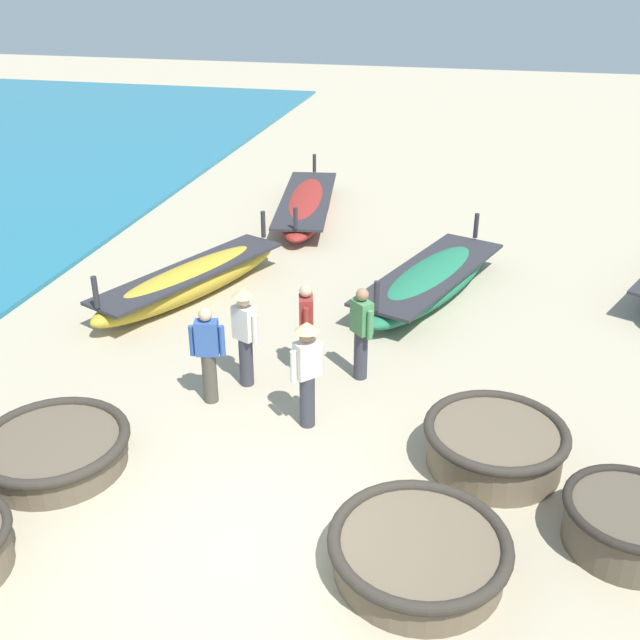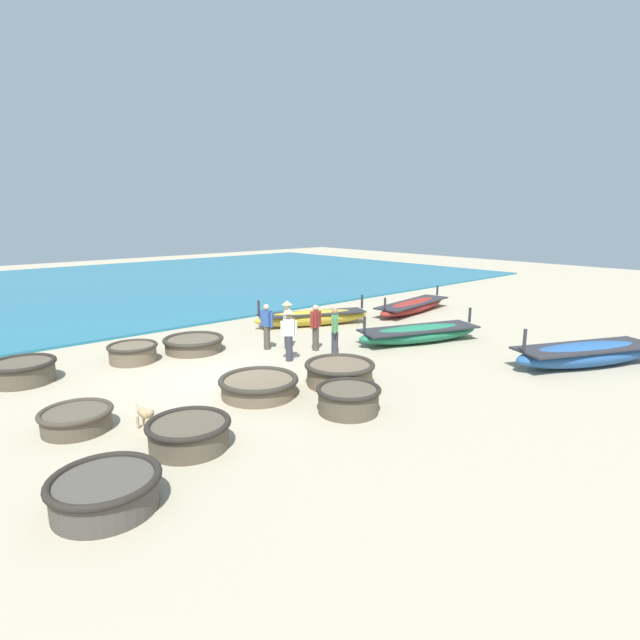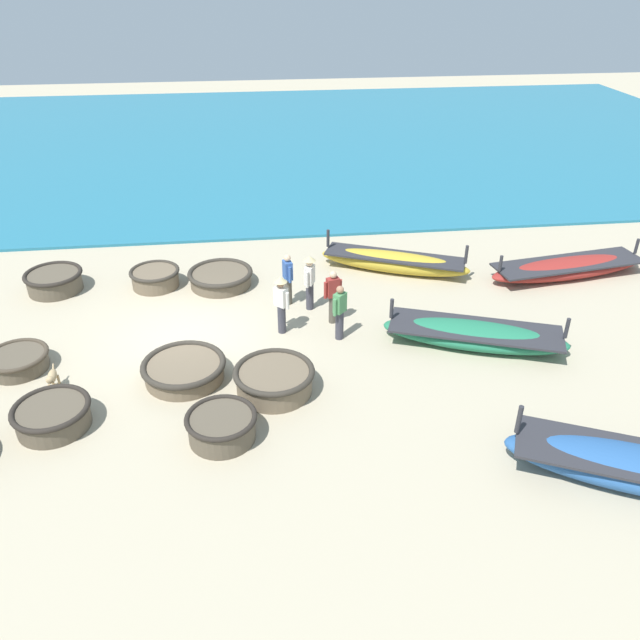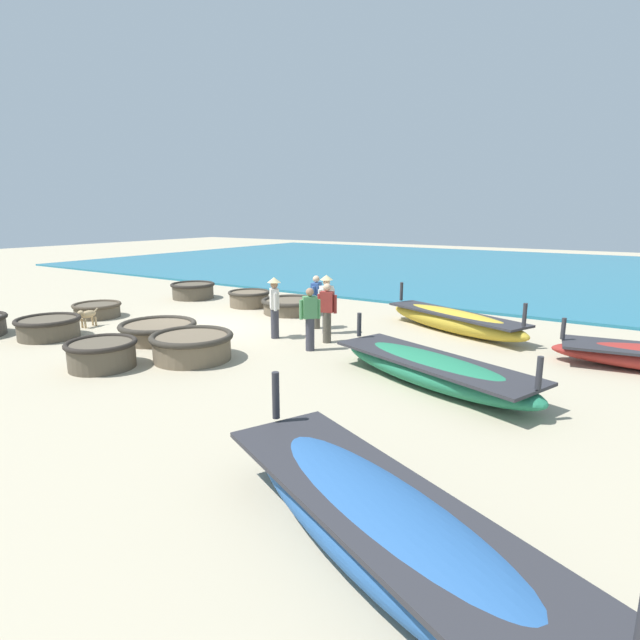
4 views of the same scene
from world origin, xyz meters
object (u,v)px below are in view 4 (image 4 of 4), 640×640
at_px(fisherman_by_coracle, 326,300).
at_px(coracle_weathered, 102,353).
at_px(long_boat_white_hull, 432,369).
at_px(coracle_nearest, 97,309).
at_px(fisherman_standing_right, 316,300).
at_px(fisherman_with_hat, 327,311).
at_px(long_boat_blue_hull, 454,320).
at_px(coracle_front_right, 158,330).
at_px(coracle_front_left, 249,298).
at_px(dog, 87,315).
at_px(coracle_center, 193,290).
at_px(fisherman_hauling, 274,304).
at_px(fisherman_standing_left, 310,317).
at_px(coracle_far_left, 48,327).
at_px(coracle_upturned, 192,345).
at_px(long_boat_red_hull, 384,526).
at_px(coracle_beside_post, 291,305).

bearing_deg(fisherman_by_coracle, coracle_weathered, -24.32).
distance_m(long_boat_white_hull, fisherman_by_coracle, 4.81).
relative_size(coracle_weathered, coracle_nearest, 1.00).
bearing_deg(coracle_nearest, long_boat_white_hull, 88.62).
bearing_deg(coracle_weathered, fisherman_standing_right, 162.32).
bearing_deg(fisherman_by_coracle, fisherman_with_hat, 33.38).
relative_size(long_boat_blue_hull, fisherman_standing_right, 3.07).
distance_m(coracle_front_right, long_boat_blue_hull, 8.22).
distance_m(coracle_front_left, dog, 5.52).
xyz_separation_m(coracle_center, dog, (5.30, 1.22, 0.04)).
height_order(long_boat_white_hull, fisherman_hauling, fisherman_hauling).
height_order(long_boat_white_hull, fisherman_by_coracle, fisherman_by_coracle).
height_order(coracle_nearest, fisherman_standing_right, fisherman_standing_right).
relative_size(coracle_weathered, fisherman_standing_left, 0.97).
bearing_deg(long_boat_white_hull, long_boat_blue_hull, -166.61).
bearing_deg(coracle_nearest, coracle_far_left, 30.72).
bearing_deg(fisherman_by_coracle, fisherman_hauling, -36.25).
xyz_separation_m(coracle_far_left, fisherman_with_hat, (-3.74, 6.62, 0.53)).
height_order(long_boat_white_hull, dog, long_boat_white_hull).
relative_size(coracle_upturned, long_boat_blue_hull, 0.40).
bearing_deg(long_boat_red_hull, coracle_far_left, -104.80).
relative_size(long_boat_red_hull, long_boat_white_hull, 1.02).
bearing_deg(coracle_front_left, fisherman_standing_left, 54.61).
bearing_deg(long_boat_blue_hull, fisherman_standing_left, -31.45).
relative_size(coracle_front_left, fisherman_standing_right, 0.97).
relative_size(coracle_center, coracle_nearest, 1.14).
distance_m(long_boat_blue_hull, fisherman_standing_right, 4.00).
distance_m(long_boat_red_hull, fisherman_standing_left, 7.71).
bearing_deg(coracle_far_left, coracle_weathered, 77.40).
height_order(coracle_weathered, long_boat_white_hull, long_boat_white_hull).
bearing_deg(fisherman_standing_left, fisherman_standing_right, -150.06).
height_order(coracle_center, coracle_front_left, coracle_center).
bearing_deg(coracle_far_left, coracle_nearest, -149.28).
bearing_deg(fisherman_by_coracle, fisherman_standing_right, -122.64).
height_order(coracle_far_left, long_boat_white_hull, long_boat_white_hull).
bearing_deg(coracle_beside_post, coracle_front_left, -94.60).
bearing_deg(coracle_center, coracle_nearest, 1.78).
height_order(coracle_nearest, fisherman_by_coracle, fisherman_by_coracle).
relative_size(long_boat_red_hull, dog, 7.37).
height_order(long_boat_blue_hull, fisherman_standing_right, fisherman_standing_right).
relative_size(coracle_center, long_boat_white_hull, 0.35).
xyz_separation_m(coracle_beside_post, long_boat_red_hull, (9.46, 8.12, 0.11)).
bearing_deg(coracle_center, long_boat_blue_hull, 90.38).
bearing_deg(coracle_front_right, coracle_upturned, 70.36).
relative_size(long_boat_white_hull, fisherman_with_hat, 3.14).
distance_m(coracle_upturned, fisherman_standing_right, 4.32).
bearing_deg(fisherman_hauling, long_boat_red_hull, 44.95).
height_order(coracle_beside_post, fisherman_with_hat, fisherman_with_hat).
xyz_separation_m(long_boat_white_hull, dog, (0.75, -10.45, 0.05)).
bearing_deg(coracle_nearest, fisherman_standing_left, 93.48).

